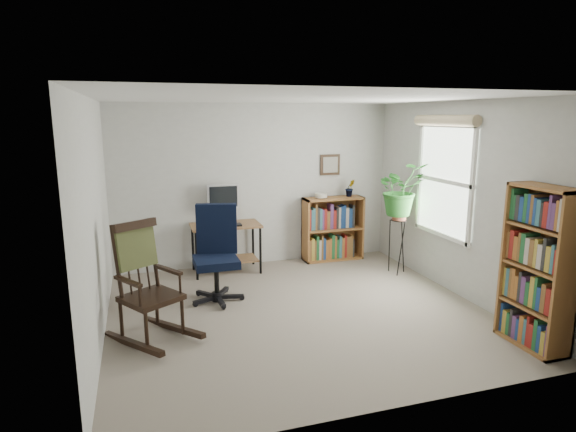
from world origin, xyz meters
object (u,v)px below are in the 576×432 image
object	(u,v)px
desk	(226,248)
tall_bookshelf	(538,268)
office_chair	(216,254)
low_bookshelf	(333,229)
rocking_chair	(150,282)

from	to	relation	value
desk	tall_bookshelf	xyz separation A→B (m)	(2.45, -3.16, 0.44)
tall_bookshelf	office_chair	bearing A→B (deg)	143.00
low_bookshelf	office_chair	bearing A→B (deg)	-149.20
desk	office_chair	bearing A→B (deg)	-106.17
desk	office_chair	world-z (taller)	office_chair
desk	low_bookshelf	bearing A→B (deg)	4.03
rocking_chair	low_bookshelf	distance (m)	3.46
office_chair	rocking_chair	distance (m)	1.14
rocking_chair	tall_bookshelf	world-z (taller)	tall_bookshelf
rocking_chair	low_bookshelf	xyz separation A→B (m)	(2.80, 2.04, -0.11)
office_chair	rocking_chair	xyz separation A→B (m)	(-0.78, -0.84, 0.02)
rocking_chair	tall_bookshelf	xyz separation A→B (m)	(3.54, -1.24, 0.18)
tall_bookshelf	low_bookshelf	bearing A→B (deg)	102.73
office_chair	tall_bookshelf	distance (m)	3.46
tall_bookshelf	rocking_chair	bearing A→B (deg)	160.64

